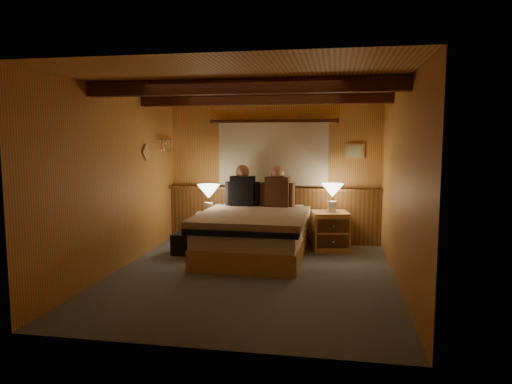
% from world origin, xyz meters
% --- Properties ---
extents(floor, '(4.20, 4.20, 0.00)m').
position_xyz_m(floor, '(0.00, 0.00, 0.00)').
color(floor, '#555C65').
rests_on(floor, ground).
extents(ceiling, '(4.20, 4.20, 0.00)m').
position_xyz_m(ceiling, '(0.00, 0.00, 2.40)').
color(ceiling, '#E4B255').
rests_on(ceiling, wall_back).
extents(wall_back, '(3.60, 0.00, 3.60)m').
position_xyz_m(wall_back, '(0.00, 2.10, 1.20)').
color(wall_back, '#D8904D').
rests_on(wall_back, floor).
extents(wall_left, '(0.00, 4.20, 4.20)m').
position_xyz_m(wall_left, '(-1.80, 0.00, 1.20)').
color(wall_left, '#D8904D').
rests_on(wall_left, floor).
extents(wall_right, '(0.00, 4.20, 4.20)m').
position_xyz_m(wall_right, '(1.80, 0.00, 1.20)').
color(wall_right, '#D8904D').
rests_on(wall_right, floor).
extents(wall_front, '(3.60, 0.00, 3.60)m').
position_xyz_m(wall_front, '(0.00, -2.10, 1.20)').
color(wall_front, '#D8904D').
rests_on(wall_front, floor).
extents(wainscot, '(3.60, 0.23, 0.94)m').
position_xyz_m(wainscot, '(0.00, 2.04, 0.49)').
color(wainscot, brown).
rests_on(wainscot, wall_back).
extents(curtain_window, '(2.18, 0.09, 1.11)m').
position_xyz_m(curtain_window, '(0.00, 2.03, 1.52)').
color(curtain_window, '#4D2713').
rests_on(curtain_window, wall_back).
extents(ceiling_beams, '(3.60, 1.65, 0.16)m').
position_xyz_m(ceiling_beams, '(0.00, 0.15, 2.31)').
color(ceiling_beams, '#4D2713').
rests_on(ceiling_beams, ceiling).
extents(coat_rail, '(0.05, 0.55, 0.24)m').
position_xyz_m(coat_rail, '(-1.72, 1.58, 1.67)').
color(coat_rail, silver).
rests_on(coat_rail, wall_left).
extents(framed_print, '(0.30, 0.04, 0.25)m').
position_xyz_m(framed_print, '(1.35, 2.08, 1.55)').
color(framed_print, tan).
rests_on(framed_print, wall_back).
extents(bed, '(1.57, 2.00, 0.68)m').
position_xyz_m(bed, '(-0.13, 0.91, 0.35)').
color(bed, tan).
rests_on(bed, floor).
extents(nightstand_left, '(0.57, 0.53, 0.55)m').
position_xyz_m(nightstand_left, '(-0.92, 1.44, 0.28)').
color(nightstand_left, tan).
rests_on(nightstand_left, floor).
extents(nightstand_right, '(0.64, 0.60, 0.61)m').
position_xyz_m(nightstand_right, '(0.98, 1.61, 0.30)').
color(nightstand_right, tan).
rests_on(nightstand_right, floor).
extents(lamp_left, '(0.36, 0.36, 0.47)m').
position_xyz_m(lamp_left, '(-0.95, 1.41, 0.89)').
color(lamp_left, silver).
rests_on(lamp_left, nightstand_left).
extents(lamp_right, '(0.34, 0.34, 0.45)m').
position_xyz_m(lamp_right, '(1.00, 1.60, 0.92)').
color(lamp_right, silver).
rests_on(lamp_right, nightstand_right).
extents(person_left, '(0.57, 0.23, 0.69)m').
position_xyz_m(person_left, '(-0.44, 1.60, 0.95)').
color(person_left, black).
rests_on(person_left, bed).
extents(person_right, '(0.56, 0.24, 0.68)m').
position_xyz_m(person_right, '(0.13, 1.59, 0.94)').
color(person_right, '#482B1C').
rests_on(person_right, bed).
extents(duffel_bag, '(0.55, 0.35, 0.38)m').
position_xyz_m(duffel_bag, '(-1.11, 0.94, 0.17)').
color(duffel_bag, black).
rests_on(duffel_bag, floor).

